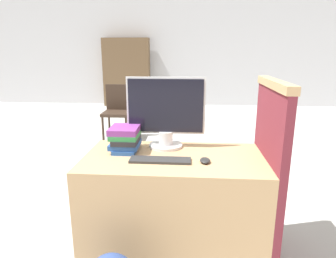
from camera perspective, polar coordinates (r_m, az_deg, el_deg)
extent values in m
cube|color=silver|center=(8.17, 3.74, 14.39)|extent=(12.00, 0.06, 2.80)
cube|color=tan|center=(2.19, 1.02, -14.66)|extent=(1.21, 0.67, 0.76)
cube|color=maroon|center=(2.16, 18.30, -9.05)|extent=(0.05, 0.69, 1.23)
cube|color=tan|center=(1.99, 19.79, 8.04)|extent=(0.07, 0.69, 0.05)
cylinder|color=silver|center=(2.23, -0.44, -3.14)|extent=(0.25, 0.25, 0.02)
cylinder|color=silver|center=(2.21, -0.44, -1.69)|extent=(0.10, 0.10, 0.10)
cube|color=silver|center=(2.16, -0.44, 4.47)|extent=(0.57, 0.01, 0.41)
cube|color=black|center=(2.15, -0.45, 4.44)|extent=(0.54, 0.02, 0.38)
cube|color=#2D2D2D|center=(1.94, -1.48, -5.95)|extent=(0.39, 0.11, 0.02)
ellipsoid|color=#262626|center=(1.93, 7.07, -5.96)|extent=(0.07, 0.10, 0.03)
cube|color=#285199|center=(2.16, -7.97, -3.70)|extent=(0.16, 0.24, 0.03)
cube|color=#285199|center=(2.15, -8.17, -2.92)|extent=(0.20, 0.22, 0.04)
cube|color=#232328|center=(2.14, -7.96, -2.07)|extent=(0.17, 0.23, 0.03)
cube|color=#2D7F42|center=(2.14, -8.14, -1.09)|extent=(0.19, 0.24, 0.03)
cube|color=#7A3384|center=(2.13, -8.30, -0.14)|extent=(0.20, 0.23, 0.04)
cylinder|color=#38281E|center=(4.93, -12.27, -0.17)|extent=(0.04, 0.04, 0.42)
cylinder|color=#38281E|center=(4.83, -7.95, -0.26)|extent=(0.04, 0.04, 0.42)
cylinder|color=#38281E|center=(5.28, -11.12, 0.90)|extent=(0.04, 0.04, 0.42)
cylinder|color=#38281E|center=(5.19, -7.07, 0.83)|extent=(0.04, 0.04, 0.42)
cube|color=#38281E|center=(5.00, -9.72, 2.98)|extent=(0.44, 0.44, 0.05)
cube|color=#38281E|center=(5.15, -9.30, 6.04)|extent=(0.44, 0.04, 0.43)
cube|color=brown|center=(8.13, -7.87, 10.62)|extent=(1.21, 0.32, 1.76)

